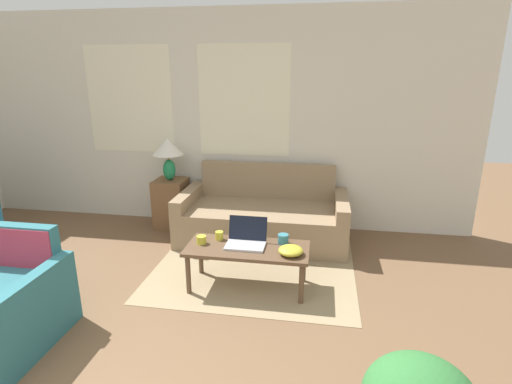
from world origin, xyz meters
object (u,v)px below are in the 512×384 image
Objects in this scene: table_lamp at (168,150)px; couch at (264,218)px; laptop at (246,239)px; snack_bowl at (291,250)px; coffee_table at (247,252)px; cup_yellow at (201,240)px; cup_navy at (283,239)px; cup_white at (219,236)px.

couch is at bearing -8.32° from table_lamp.
snack_bowl is (0.41, -0.14, -0.02)m from laptop.
coffee_table is 12.60× the size of cup_yellow.
laptop is (1.20, -1.26, -0.53)m from table_lamp.
cup_navy is (1.52, -1.18, -0.53)m from table_lamp.
cup_white reaches higher than snack_bowl.
cup_yellow is 1.12× the size of cup_white.
table_lamp is at bearing 142.24° from cup_navy.
couch is 1.74× the size of coffee_table.
cup_yellow reaches higher than coffee_table.
cup_navy is 1.25× the size of cup_white.
table_lamp is 1.81m from laptop.
couch reaches higher than cup_white.
cup_navy is (0.31, 0.13, 0.09)m from coffee_table.
cup_navy reaches higher than cup_white.
couch is 21.91× the size of cup_yellow.
cup_yellow is at bearing -173.61° from laptop.
couch reaches higher than cup_navy.
table_lamp is at bearing 127.99° from cup_white.
laptop is at bearing 161.21° from snack_bowl.
snack_bowl is (0.09, -0.22, -0.01)m from cup_navy.
snack_bowl is at bearing -6.61° from cup_yellow.
cup_navy reaches higher than snack_bowl.
table_lamp is at bearing 139.02° from snack_bowl.
cup_white is at bearing 156.97° from coffee_table.
cup_yellow is at bearing 173.39° from snack_bowl.
couch reaches higher than coffee_table.
laptop is 4.51× the size of cup_white.
coffee_table is at bearing -156.75° from cup_navy.
cup_white is (-0.29, 0.12, 0.08)m from coffee_table.
table_lamp is at bearing 171.68° from couch.
cup_yellow is (-0.40, -1.13, 0.18)m from couch.
cup_white reaches higher than coffee_table.
snack_bowl is at bearing -17.08° from cup_white.
cup_yellow is at bearing -140.14° from cup_white.
couch is at bearing 90.09° from laptop.
couch reaches higher than cup_yellow.
couch is 1.41m from table_lamp.
laptop is at bearing -46.42° from table_lamp.
cup_white is 0.71m from snack_bowl.
cup_white is at bearing 39.86° from cup_yellow.
laptop is (0.00, -1.08, 0.20)m from couch.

